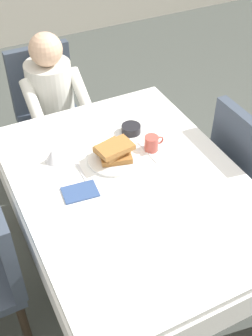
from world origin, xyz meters
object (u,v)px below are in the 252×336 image
object	(u,v)px
plate_breakfast	(114,159)
syrup_pitcher	(52,156)
chair_diner	(48,105)
bowl_butter	(131,129)
cup_coffee	(152,143)
spoon_near_edge	(150,199)
chair_right_side	(248,168)
breakfast_stack	(114,151)
diner_person	(53,99)
knife_right_of_plate	(147,152)
fork_left_of_plate	(82,173)
dining_table_main	(132,195)

from	to	relation	value
plate_breakfast	syrup_pitcher	size ratio (longest dim) A/B	3.50
chair_diner	bowl_butter	size ratio (longest dim) A/B	8.45
cup_coffee	spoon_near_edge	size ratio (longest dim) A/B	0.75
plate_breakfast	cup_coffee	distance (m)	0.22
chair_right_side	breakfast_stack	xyz separation A→B (m)	(-0.78, 0.19, 0.27)
plate_breakfast	bowl_butter	world-z (taller)	bowl_butter
diner_person	chair_right_side	world-z (taller)	diner_person
knife_right_of_plate	bowl_butter	bearing A→B (deg)	-2.93
diner_person	bowl_butter	world-z (taller)	diner_person
syrup_pitcher	knife_right_of_plate	size ratio (longest dim) A/B	0.40
syrup_pitcher	fork_left_of_plate	distance (m)	0.19
fork_left_of_plate	dining_table_main	bearing A→B (deg)	-129.47
syrup_pitcher	cup_coffee	bearing A→B (deg)	-15.65
chair_diner	fork_left_of_plate	xyz separation A→B (m)	(-0.13, -0.99, 0.21)
cup_coffee	spoon_near_edge	bearing A→B (deg)	-120.02
plate_breakfast	cup_coffee	world-z (taller)	cup_coffee
plate_breakfast	knife_right_of_plate	size ratio (longest dim) A/B	1.40
chair_diner	chair_right_side	world-z (taller)	same
chair_right_side	plate_breakfast	xyz separation A→B (m)	(-0.78, 0.20, 0.22)
plate_breakfast	breakfast_stack	world-z (taller)	breakfast_stack
breakfast_stack	chair_diner	bearing A→B (deg)	93.87
chair_diner	plate_breakfast	distance (m)	1.00
chair_diner	syrup_pitcher	size ratio (longest dim) A/B	11.63
spoon_near_edge	breakfast_stack	bearing A→B (deg)	106.71
fork_left_of_plate	breakfast_stack	bearing A→B (deg)	-82.56
spoon_near_edge	plate_breakfast	bearing A→B (deg)	107.05
spoon_near_edge	chair_right_side	bearing A→B (deg)	22.98
dining_table_main	chair_diner	bearing A→B (deg)	93.52
cup_coffee	syrup_pitcher	distance (m)	0.53
cup_coffee	knife_right_of_plate	bearing A→B (deg)	-164.11
chair_right_side	chair_diner	bearing A→B (deg)	-144.24
dining_table_main	plate_breakfast	size ratio (longest dim) A/B	5.44
chair_diner	breakfast_stack	world-z (taller)	chair_diner
chair_diner	fork_left_of_plate	distance (m)	1.02
diner_person	plate_breakfast	size ratio (longest dim) A/B	4.00
syrup_pitcher	bowl_butter	bearing A→B (deg)	5.36
dining_table_main	syrup_pitcher	bearing A→B (deg)	132.48
chair_diner	plate_breakfast	xyz separation A→B (m)	(0.06, -0.97, 0.22)
plate_breakfast	knife_right_of_plate	distance (m)	0.19
plate_breakfast	chair_right_side	bearing A→B (deg)	-14.07
syrup_pitcher	chair_right_side	bearing A→B (deg)	-17.02
chair_right_side	fork_left_of_plate	distance (m)	1.01
diner_person	syrup_pitcher	distance (m)	0.73
dining_table_main	spoon_near_edge	distance (m)	0.17
plate_breakfast	fork_left_of_plate	distance (m)	0.19
chair_diner	syrup_pitcher	bearing A→B (deg)	74.84
breakfast_stack	spoon_near_edge	bearing A→B (deg)	-85.23
syrup_pitcher	knife_right_of_plate	distance (m)	0.51
chair_right_side	knife_right_of_plate	bearing A→B (deg)	-106.57
bowl_butter	fork_left_of_plate	xyz separation A→B (m)	(-0.38, -0.20, -0.02)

